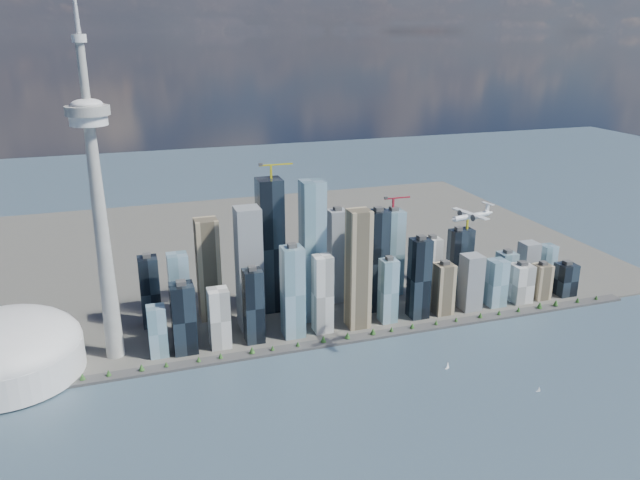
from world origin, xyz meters
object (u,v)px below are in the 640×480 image
object	(u,v)px
needle_tower	(98,201)
sailboat_east	(447,366)
sailboat_west	(539,390)
airplane	(472,215)
dome_stadium	(6,350)

from	to	relation	value
needle_tower	sailboat_east	size ratio (longest dim) A/B	51.09
sailboat_east	sailboat_west	bearing A→B (deg)	-67.12
airplane	sailboat_west	distance (m)	246.17
needle_tower	airplane	size ratio (longest dim) A/B	7.63
airplane	sailboat_west	xyz separation A→B (m)	(55.85, -104.47, -215.79)
needle_tower	sailboat_west	bearing A→B (deg)	-27.28
dome_stadium	airplane	distance (m)	656.93
sailboat_west	sailboat_east	size ratio (longest dim) A/B	0.77
airplane	sailboat_east	bearing A→B (deg)	-166.04
dome_stadium	sailboat_west	xyz separation A→B (m)	(667.92, -262.19, -36.79)
airplane	sailboat_east	size ratio (longest dim) A/B	6.70
needle_tower	sailboat_east	distance (m)	532.27
sailboat_east	dome_stadium	bearing A→B (deg)	143.39
needle_tower	airplane	world-z (taller)	needle_tower
airplane	sailboat_east	world-z (taller)	airplane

